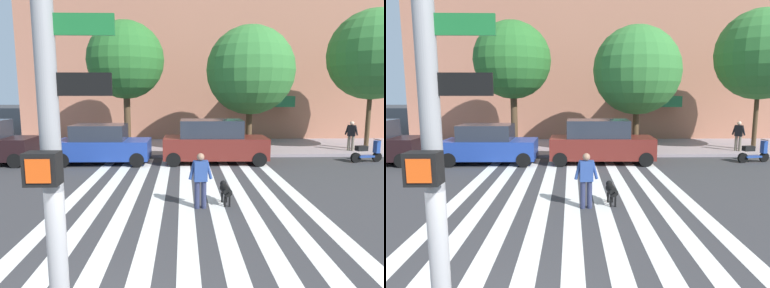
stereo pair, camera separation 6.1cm
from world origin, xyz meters
TOP-DOWN VIEW (x-y plane):
  - ground_plane at (0.00, 6.95)m, footprint 160.00×160.00m
  - sidewalk_far at (0.00, 16.89)m, footprint 80.00×6.00m
  - crosswalk_stripes at (1.43, 6.95)m, footprint 7.65×13.29m
  - traffic_light_pole at (0.17, -0.52)m, footprint 0.74×0.46m
  - parked_car_behind_first at (-2.46, 12.59)m, footprint 4.34×1.96m
  - parked_car_third_in_line at (2.82, 12.59)m, footprint 4.90×1.99m
  - parked_scooter at (10.22, 12.54)m, footprint 1.63×0.56m
  - street_tree_nearest at (-1.69, 15.27)m, footprint 4.11×4.11m
  - street_tree_middle at (4.88, 14.71)m, footprint 4.62×4.62m
  - street_tree_further at (11.59, 15.14)m, footprint 4.79×4.79m
  - pedestrian_dog_walker at (1.84, 6.14)m, footprint 0.71×0.28m
  - dog_on_leash at (2.62, 6.50)m, footprint 0.32×1.00m
  - pedestrian_bystander at (10.60, 14.92)m, footprint 0.61×0.51m

SIDE VIEW (x-z plane):
  - ground_plane at x=0.00m, z-range 0.00..0.00m
  - crosswalk_stripes at x=1.43m, z-range 0.00..0.01m
  - sidewalk_far at x=0.00m, z-range 0.00..0.15m
  - dog_on_leash at x=2.62m, z-range 0.12..0.77m
  - parked_scooter at x=10.22m, z-range -0.08..1.03m
  - parked_car_behind_first at x=-2.46m, z-range -0.03..1.83m
  - pedestrian_dog_walker at x=1.84m, z-range 0.11..1.75m
  - parked_car_third_in_line at x=2.82m, z-range -0.03..2.04m
  - pedestrian_bystander at x=10.60m, z-range 0.26..1.90m
  - traffic_light_pole at x=0.17m, z-range 0.62..6.42m
  - street_tree_middle at x=4.88m, z-range 1.15..7.80m
  - street_tree_nearest at x=-1.69m, z-range 1.55..8.50m
  - street_tree_further at x=11.59m, z-range 1.54..9.13m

